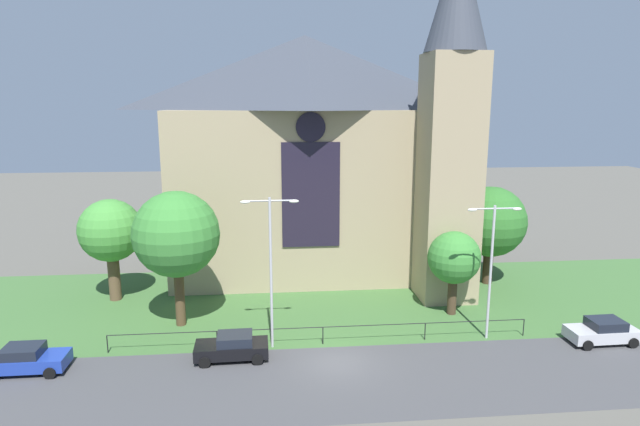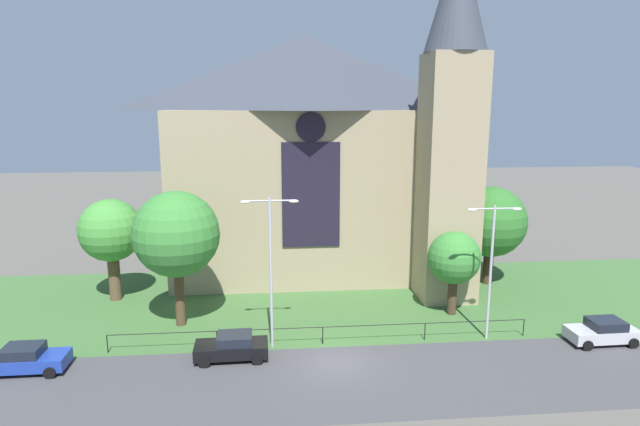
% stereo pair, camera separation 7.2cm
% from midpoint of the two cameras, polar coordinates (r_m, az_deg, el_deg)
% --- Properties ---
extents(ground, '(160.00, 160.00, 0.00)m').
position_cam_midpoint_polar(ground, '(40.85, 0.00, -9.22)').
color(ground, '#56544C').
extents(road_asphalt, '(120.00, 8.00, 0.01)m').
position_cam_midpoint_polar(road_asphalt, '(30.01, 2.25, -17.36)').
color(road_asphalt, '#424244').
rests_on(road_asphalt, ground).
extents(grass_verge, '(120.00, 20.00, 0.01)m').
position_cam_midpoint_polar(grass_verge, '(38.99, 0.28, -10.26)').
color(grass_verge, '#3D6633').
rests_on(grass_verge, ground).
extents(church_building, '(23.20, 16.20, 26.00)m').
position_cam_midpoint_polar(church_building, '(45.60, -0.59, 6.26)').
color(church_building, tan).
rests_on(church_building, ground).
extents(iron_railing, '(25.72, 0.07, 1.13)m').
position_cam_midpoint_polar(iron_railing, '(33.53, 0.25, -12.28)').
color(iron_railing, black).
rests_on(iron_railing, ground).
extents(tree_left_far, '(4.62, 4.62, 7.67)m').
position_cam_midpoint_polar(tree_left_far, '(42.32, -21.44, -1.85)').
color(tree_left_far, brown).
rests_on(tree_left_far, ground).
extents(tree_left_near, '(5.61, 5.61, 9.04)m').
position_cam_midpoint_polar(tree_left_near, '(35.84, -15.10, -2.24)').
color(tree_left_near, '#4C3823').
rests_on(tree_left_near, ground).
extents(tree_right_far, '(5.66, 5.66, 8.02)m').
position_cam_midpoint_polar(tree_right_far, '(45.21, 17.65, -0.92)').
color(tree_right_far, '#423021').
rests_on(tree_right_far, ground).
extents(tree_right_near, '(3.64, 3.64, 5.92)m').
position_cam_midpoint_polar(tree_right_near, '(38.15, 14.02, -4.70)').
color(tree_right_near, '#423021').
rests_on(tree_right_near, ground).
extents(streetlamp_near, '(3.37, 0.26, 9.24)m').
position_cam_midpoint_polar(streetlamp_near, '(31.64, -5.34, -4.50)').
color(streetlamp_near, '#B2B2B7').
rests_on(streetlamp_near, ground).
extents(streetlamp_far, '(3.37, 0.26, 8.53)m').
position_cam_midpoint_polar(streetlamp_far, '(34.45, 17.74, -4.33)').
color(streetlamp_far, '#B2B2B7').
rests_on(streetlamp_far, ground).
extents(parked_car_blue, '(4.21, 2.05, 1.51)m').
position_cam_midpoint_polar(parked_car_blue, '(34.49, -28.81, -13.48)').
color(parked_car_blue, '#1E3899').
rests_on(parked_car_blue, ground).
extents(parked_car_black, '(4.24, 2.11, 1.51)m').
position_cam_midpoint_polar(parked_car_black, '(32.25, -9.36, -13.87)').
color(parked_car_black, black).
rests_on(parked_car_black, ground).
extents(parked_car_silver, '(4.23, 2.09, 1.51)m').
position_cam_midpoint_polar(parked_car_silver, '(38.01, 27.81, -11.07)').
color(parked_car_silver, '#B7B7BC').
rests_on(parked_car_silver, ground).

